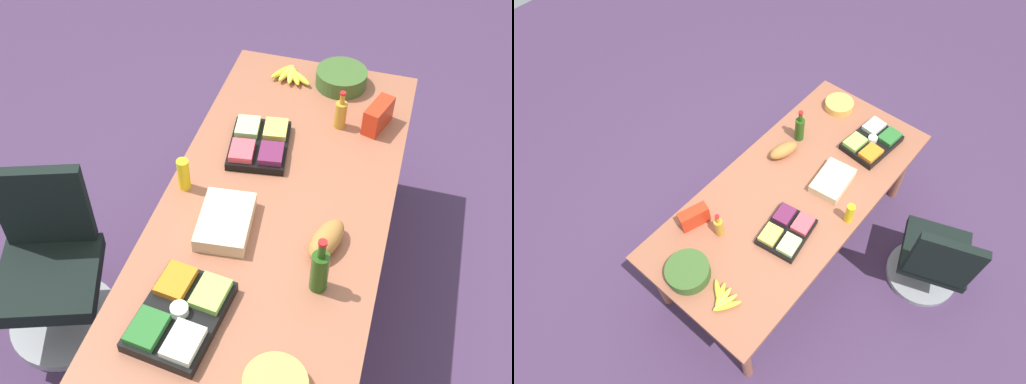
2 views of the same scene
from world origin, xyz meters
The scene contains 14 objects.
ground_plane centered at (0.00, 0.00, 0.00)m, with size 10.00×10.00×0.00m, color #432D4E.
conference_table centered at (0.00, 0.00, 0.72)m, with size 2.21×1.02×0.79m.
office_chair centered at (0.41, -1.03, 0.34)m, with size 0.62×0.61×0.91m.
dressing_bottle centered at (-0.58, 0.17, 0.87)m, with size 0.08×0.08×0.21m.
sheet_cake centered at (0.23, -0.17, 0.83)m, with size 0.32×0.22×0.07m, color beige.
chip_bag_red centered at (-0.63, 0.35, 0.86)m, with size 0.20×0.08×0.14m, color red.
fruit_platter centered at (-0.30, -0.18, 0.82)m, with size 0.40×0.33×0.07m.
veggie_tray centered at (0.73, -0.19, 0.83)m, with size 0.45×0.34×0.09m.
bread_loaf centered at (0.22, 0.27, 0.84)m, with size 0.24×0.11×0.10m, color #A96D32.
banana_bunch centered at (-0.91, -0.17, 0.82)m, with size 0.19×0.24×0.04m.
salad_bowl centered at (-0.92, 0.11, 0.84)m, with size 0.28×0.28×0.09m, color #395926.
wine_bottle centered at (0.43, 0.28, 0.90)m, with size 0.09×0.09×0.28m.
mustard_bottle centered at (0.05, -0.43, 0.87)m, with size 0.06×0.06×0.16m, color yellow.
chip_bowl centered at (0.90, 0.23, 0.82)m, with size 0.23×0.23×0.06m, color gold.
Camera 2 is at (-1.45, -0.99, 3.30)m, focal length 30.07 mm.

